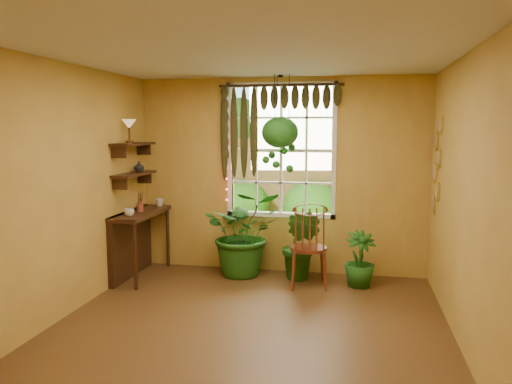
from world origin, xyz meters
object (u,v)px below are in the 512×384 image
counter_ledge (134,236)px  potted_plant_left (244,233)px  windsor_chair (308,259)px  hanging_basket (280,135)px  potted_plant_mid (301,245)px

counter_ledge → potted_plant_left: potted_plant_left is taller
windsor_chair → hanging_basket: size_ratio=0.98×
windsor_chair → potted_plant_left: size_ratio=1.07×
potted_plant_mid → hanging_basket: hanging_basket is taller
windsor_chair → potted_plant_left: windsor_chair is taller
potted_plant_mid → hanging_basket: size_ratio=0.74×
potted_plant_left → potted_plant_mid: bearing=-5.5°
windsor_chair → counter_ledge: bearing=170.6°
counter_ledge → windsor_chair: bearing=-0.2°
potted_plant_left → hanging_basket: 1.41m
windsor_chair → potted_plant_left: (-0.91, 0.35, 0.23)m
potted_plant_mid → hanging_basket: (-0.31, 0.12, 1.44)m
counter_ledge → hanging_basket: size_ratio=0.93×
counter_ledge → hanging_basket: bearing=11.2°
windsor_chair → hanging_basket: 1.66m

